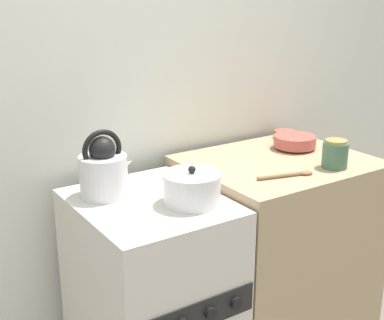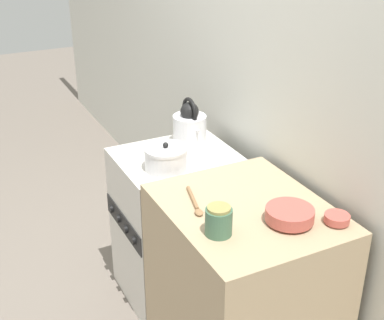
{
  "view_description": "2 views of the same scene",
  "coord_description": "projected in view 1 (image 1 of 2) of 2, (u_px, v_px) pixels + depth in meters",
  "views": [
    {
      "loc": [
        -0.88,
        -1.32,
        1.61
      ],
      "look_at": [
        0.21,
        0.34,
        0.97
      ],
      "focal_mm": 50.0,
      "sensor_mm": 36.0,
      "label": 1
    },
    {
      "loc": [
        2.28,
        -0.74,
        2.05
      ],
      "look_at": [
        0.24,
        0.28,
        0.94
      ],
      "focal_mm": 50.0,
      "sensor_mm": 36.0,
      "label": 2
    }
  ],
  "objects": [
    {
      "name": "storage_jar",
      "position": [
        335.0,
        154.0,
        2.21
      ],
      "size": [
        0.11,
        0.11,
        0.12
      ],
      "color": "#3F664C",
      "rests_on": "counter"
    },
    {
      "name": "wall_back",
      "position": [
        97.0,
        80.0,
        2.19
      ],
      "size": [
        7.0,
        0.06,
        2.5
      ],
      "color": "silver",
      "rests_on": "ground_plane"
    },
    {
      "name": "stove",
      "position": [
        152.0,
        301.0,
        2.11
      ],
      "size": [
        0.52,
        0.64,
        0.86
      ],
      "color": "beige",
      "rests_on": "ground_plane"
    },
    {
      "name": "cooking_pot",
      "position": [
        192.0,
        188.0,
        1.94
      ],
      "size": [
        0.21,
        0.21,
        0.14
      ],
      "color": "silver",
      "rests_on": "stove"
    },
    {
      "name": "enamel_bowl",
      "position": [
        295.0,
        141.0,
        2.48
      ],
      "size": [
        0.2,
        0.2,
        0.06
      ],
      "color": "#B75147",
      "rests_on": "counter"
    },
    {
      "name": "kettle",
      "position": [
        104.0,
        170.0,
        2.0
      ],
      "size": [
        0.22,
        0.18,
        0.26
      ],
      "color": "silver",
      "rests_on": "stove"
    },
    {
      "name": "counter",
      "position": [
        274.0,
        252.0,
        2.47
      ],
      "size": [
        0.78,
        0.65,
        0.9
      ],
      "color": "tan",
      "rests_on": "ground_plane"
    },
    {
      "name": "small_ceramic_bowl",
      "position": [
        285.0,
        134.0,
        2.66
      ],
      "size": [
        0.1,
        0.1,
        0.04
      ],
      "color": "#B75147",
      "rests_on": "counter"
    },
    {
      "name": "wooden_spoon",
      "position": [
        290.0,
        175.0,
        2.12
      ],
      "size": [
        0.24,
        0.09,
        0.02
      ],
      "color": "olive",
      "rests_on": "counter"
    }
  ]
}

